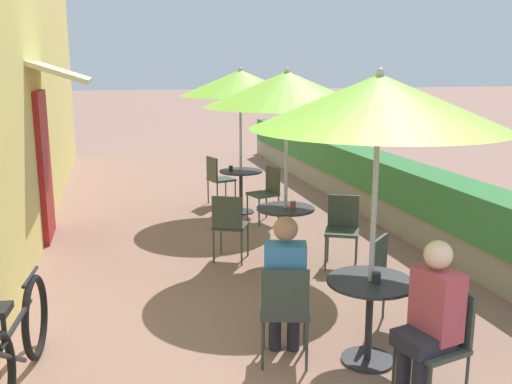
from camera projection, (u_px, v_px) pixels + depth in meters
The scene contains 21 objects.
cafe_facade_wall at pixel (32, 90), 8.34m from camera, with size 0.98×14.07×4.20m.
planter_hedge at pixel (361, 177), 9.97m from camera, with size 0.60×13.07×1.01m.
patio_table_near at pixel (370, 305), 4.69m from camera, with size 0.72×0.72×0.72m.
patio_umbrella_near at pixel (379, 102), 4.33m from camera, with size 1.99×1.99×2.42m.
cafe_chair_near_left at pixel (285, 306), 4.64m from camera, with size 0.50×0.50×0.87m.
seated_patron_near_left at pixel (285, 281), 4.71m from camera, with size 0.42×0.47×1.25m.
cafe_chair_near_right at pixel (440, 336), 4.12m from camera, with size 0.48×0.48×0.87m.
seated_patron_near_right at pixel (430, 318), 4.03m from camera, with size 0.46×0.41×1.25m.
cafe_chair_near_back at pixel (389, 276), 5.31m from camera, with size 0.57×0.57×0.87m.
coffee_cup_near at pixel (376, 278), 4.57m from camera, with size 0.07×0.07×0.09m.
patio_table_mid at pixel (285, 225), 7.08m from camera, with size 0.72×0.72×0.72m.
patio_umbrella_mid at pixel (287, 89), 6.72m from camera, with size 1.99×1.99×2.42m.
cafe_chair_mid_left at pixel (229, 222), 7.14m from camera, with size 0.53×0.53×0.87m.
cafe_chair_mid_right at pixel (342, 225), 7.01m from camera, with size 0.53×0.53×0.87m.
coffee_cup_mid at pixel (293, 205), 6.98m from camera, with size 0.07×0.07×0.09m.
patio_table_far at pixel (241, 183), 9.58m from camera, with size 0.72×0.72×0.72m.
patio_umbrella_far at pixel (240, 83), 9.22m from camera, with size 1.99×1.99×2.42m.
cafe_chair_far_left at pixel (218, 176), 10.12m from camera, with size 0.50×0.50×0.87m.
cafe_chair_far_right at pixel (267, 190), 9.03m from camera, with size 0.50×0.50×0.87m.
coffee_cup_far at pixel (231, 168), 9.48m from camera, with size 0.07×0.07×0.09m.
bicycle_leaning at pixel (18, 346), 4.28m from camera, with size 0.25×1.78×0.81m.
Camera 1 is at (-1.43, -2.11, 2.43)m, focal length 40.00 mm.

